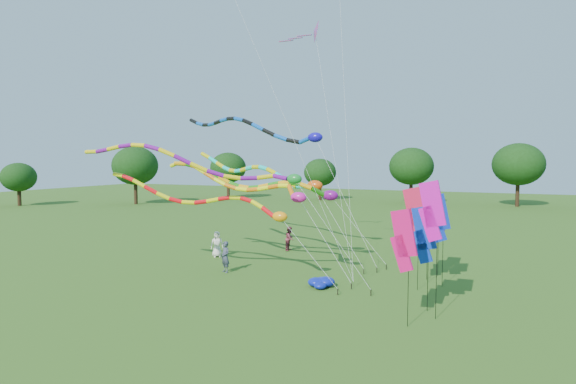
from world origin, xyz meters
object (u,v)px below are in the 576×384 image
at_px(person_a, 217,244).
at_px(person_b, 225,257).
at_px(tube_kite_orange, 246,184).
at_px(tube_kite_red, 214,201).
at_px(person_c, 290,239).
at_px(blue_nylon_heap, 325,282).

xyz_separation_m(person_a, person_b, (2.75, -3.47, 0.04)).
xyz_separation_m(tube_kite_orange, person_b, (-0.64, -1.34, -4.13)).
height_order(tube_kite_red, person_b, tube_kite_red).
relative_size(tube_kite_red, person_b, 7.47).
bearing_deg(person_a, person_c, 9.45).
bearing_deg(blue_nylon_heap, tube_kite_orange, 160.25).
height_order(tube_kite_orange, person_b, tube_kite_orange).
height_order(blue_nylon_heap, person_a, person_a).
distance_m(tube_kite_orange, person_c, 7.38).
relative_size(blue_nylon_heap, person_b, 0.90).
bearing_deg(person_a, tube_kite_orange, -71.23).
bearing_deg(blue_nylon_heap, person_b, 173.97).
xyz_separation_m(blue_nylon_heap, person_c, (-5.44, 8.09, 0.63)).
height_order(tube_kite_red, blue_nylon_heap, tube_kite_red).
distance_m(tube_kite_orange, person_a, 5.77).
bearing_deg(tube_kite_orange, tube_kite_red, -80.72).
xyz_separation_m(tube_kite_red, blue_nylon_heap, (5.88, 0.93, -3.99)).
bearing_deg(person_a, blue_nylon_heap, -63.82).
height_order(blue_nylon_heap, person_c, person_c).
distance_m(blue_nylon_heap, person_a, 9.87).
bearing_deg(tube_kite_orange, blue_nylon_heap, -4.25).
xyz_separation_m(tube_kite_orange, person_c, (0.12, 6.09, -4.16)).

